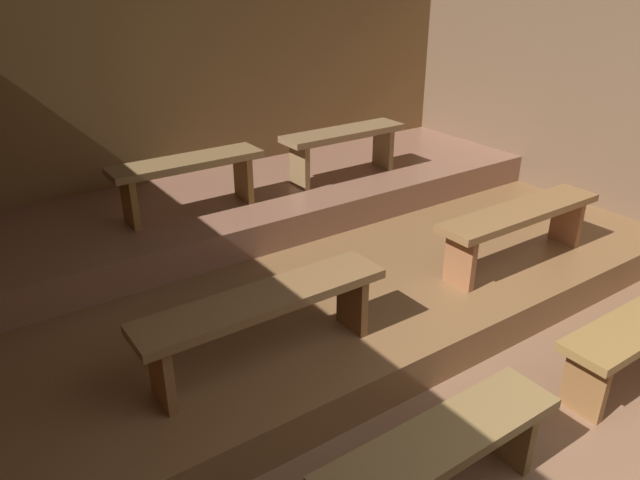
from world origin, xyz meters
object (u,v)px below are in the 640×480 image
(bench_middle_right, at_px, (344,141))
(bench_middle_left, at_px, (188,171))
(bench_lower_left, at_px, (265,309))
(bench_lower_right, at_px, (520,220))
(bench_floor_left, at_px, (441,451))

(bench_middle_right, bearing_deg, bench_middle_left, 180.00)
(bench_lower_left, height_order, bench_lower_right, same)
(bench_lower_right, distance_m, bench_middle_right, 1.76)
(bench_middle_right, bearing_deg, bench_lower_right, -79.27)
(bench_floor_left, bearing_deg, bench_lower_right, 30.34)
(bench_floor_left, xyz_separation_m, bench_lower_left, (-0.25, 1.10, 0.26))
(bench_floor_left, xyz_separation_m, bench_middle_left, (0.07, 2.81, 0.51))
(bench_lower_right, bearing_deg, bench_middle_right, 100.73)
(bench_middle_left, height_order, bench_middle_right, same)
(bench_lower_left, height_order, bench_middle_left, bench_middle_left)
(bench_floor_left, distance_m, bench_lower_right, 2.20)
(bench_middle_left, bearing_deg, bench_middle_right, 0.00)
(bench_floor_left, distance_m, bench_lower_left, 1.16)
(bench_middle_left, relative_size, bench_middle_right, 1.00)
(bench_floor_left, height_order, bench_middle_left, bench_middle_left)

